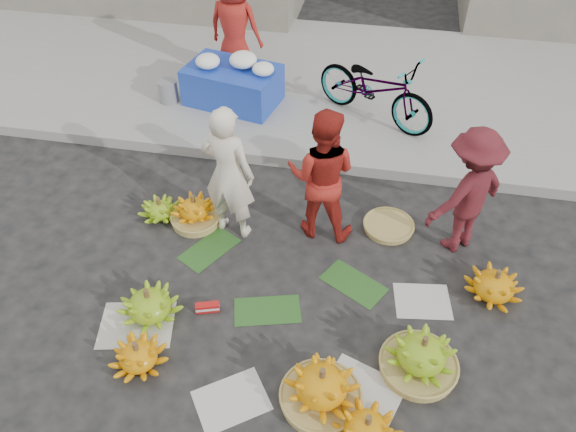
% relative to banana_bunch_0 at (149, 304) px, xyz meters
% --- Properties ---
extents(ground, '(80.00, 80.00, 0.00)m').
position_rel_banana_bunch_0_xyz_m(ground, '(1.20, 0.46, -0.16)').
color(ground, black).
rests_on(ground, ground).
extents(curb, '(40.00, 0.25, 0.15)m').
position_rel_banana_bunch_0_xyz_m(curb, '(1.20, 2.66, -0.08)').
color(curb, gray).
rests_on(curb, ground).
extents(sidewalk, '(40.00, 4.00, 0.12)m').
position_rel_banana_bunch_0_xyz_m(sidewalk, '(1.20, 4.76, -0.10)').
color(sidewalk, gray).
rests_on(sidewalk, ground).
extents(newspaper_scatter, '(3.20, 1.80, 0.00)m').
position_rel_banana_bunch_0_xyz_m(newspaper_scatter, '(1.20, -0.34, -0.16)').
color(newspaper_scatter, beige).
rests_on(newspaper_scatter, ground).
extents(banana_leaves, '(2.00, 1.00, 0.00)m').
position_rel_banana_bunch_0_xyz_m(banana_leaves, '(1.10, 0.66, -0.16)').
color(banana_leaves, '#1E4918').
rests_on(banana_leaves, ground).
extents(banana_bunch_0, '(0.67, 0.67, 0.36)m').
position_rel_banana_bunch_0_xyz_m(banana_bunch_0, '(0.00, 0.00, 0.00)').
color(banana_bunch_0, '#679B16').
rests_on(banana_bunch_0, ground).
extents(banana_bunch_1, '(0.63, 0.63, 0.31)m').
position_rel_banana_bunch_0_xyz_m(banana_bunch_1, '(0.10, -0.54, -0.03)').
color(banana_bunch_1, orange).
rests_on(banana_bunch_1, ground).
extents(banana_bunch_2, '(0.73, 0.73, 0.47)m').
position_rel_banana_bunch_0_xyz_m(banana_bunch_2, '(1.75, -0.60, 0.04)').
color(banana_bunch_2, olive).
rests_on(banana_bunch_2, ground).
extents(banana_bunch_3, '(0.61, 0.61, 0.33)m').
position_rel_banana_bunch_0_xyz_m(banana_bunch_3, '(2.16, -0.86, -0.02)').
color(banana_bunch_3, orange).
rests_on(banana_bunch_3, ground).
extents(banana_bunch_4, '(0.79, 0.79, 0.47)m').
position_rel_banana_bunch_0_xyz_m(banana_bunch_4, '(2.57, -0.13, 0.04)').
color(banana_bunch_4, olive).
rests_on(banana_bunch_4, ground).
extents(banana_bunch_5, '(0.57, 0.57, 0.35)m').
position_rel_banana_bunch_0_xyz_m(banana_bunch_5, '(3.28, 0.87, -0.01)').
color(banana_bunch_5, orange).
rests_on(banana_bunch_5, ground).
extents(banana_bunch_6, '(0.53, 0.53, 0.28)m').
position_rel_banana_bunch_0_xyz_m(banana_bunch_6, '(-0.40, 1.36, -0.04)').
color(banana_bunch_6, '#679B16').
rests_on(banana_bunch_6, ground).
extents(banana_bunch_7, '(0.58, 0.58, 0.39)m').
position_rel_banana_bunch_0_xyz_m(banana_bunch_7, '(0.03, 1.35, 0.00)').
color(banana_bunch_7, olive).
rests_on(banana_bunch_7, ground).
extents(basket_spare, '(0.67, 0.67, 0.06)m').
position_rel_banana_bunch_0_xyz_m(basket_spare, '(2.21, 1.65, -0.13)').
color(basket_spare, olive).
rests_on(basket_spare, ground).
extents(incense_stack, '(0.24, 0.14, 0.09)m').
position_rel_banana_bunch_0_xyz_m(incense_stack, '(0.53, 0.14, -0.11)').
color(incense_stack, '#B51413').
rests_on(incense_stack, ground).
extents(vendor_cream, '(0.65, 0.49, 1.60)m').
position_rel_banana_bunch_0_xyz_m(vendor_cream, '(0.48, 1.31, 0.64)').
color(vendor_cream, '#F4E6CD').
rests_on(vendor_cream, ground).
extents(vendor_red, '(0.79, 0.63, 1.55)m').
position_rel_banana_bunch_0_xyz_m(vendor_red, '(1.43, 1.50, 0.62)').
color(vendor_red, red).
rests_on(vendor_red, ground).
extents(man_striped, '(1.08, 1.04, 1.47)m').
position_rel_banana_bunch_0_xyz_m(man_striped, '(2.93, 1.55, 0.58)').
color(man_striped, maroon).
rests_on(man_striped, ground).
extents(flower_table, '(1.41, 1.05, 0.74)m').
position_rel_banana_bunch_0_xyz_m(flower_table, '(-0.15, 3.79, 0.27)').
color(flower_table, '#1A38AC').
rests_on(flower_table, sidewalk).
extents(grey_bucket, '(0.28, 0.28, 0.31)m').
position_rel_banana_bunch_0_xyz_m(grey_bucket, '(-1.08, 3.63, 0.12)').
color(grey_bucket, slate).
rests_on(grey_bucket, sidewalk).
extents(flower_vendor, '(0.86, 0.63, 1.62)m').
position_rel_banana_bunch_0_xyz_m(flower_vendor, '(-0.27, 4.48, 0.77)').
color(flower_vendor, red).
rests_on(flower_vendor, sidewalk).
extents(bicycle, '(1.43, 1.88, 0.95)m').
position_rel_banana_bunch_0_xyz_m(bicycle, '(1.85, 3.72, 0.43)').
color(bicycle, gray).
rests_on(bicycle, sidewalk).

